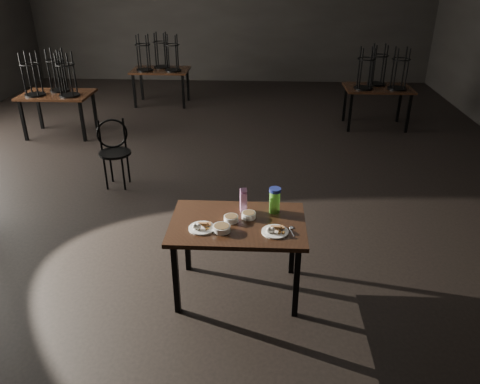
# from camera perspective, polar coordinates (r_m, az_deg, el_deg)

# --- Properties ---
(room) EXTENTS (12.00, 12.04, 3.22)m
(room) POSITION_cam_1_polar(r_m,az_deg,el_deg) (6.33, -5.93, 21.76)
(room) COLOR black
(room) RESTS_ON ground
(main_table) EXTENTS (1.20, 0.80, 0.75)m
(main_table) POSITION_cam_1_polar(r_m,az_deg,el_deg) (4.18, -0.28, -4.63)
(main_table) COLOR black
(main_table) RESTS_ON ground
(plate_left) EXTENTS (0.23, 0.23, 0.07)m
(plate_left) POSITION_cam_1_polar(r_m,az_deg,el_deg) (4.05, -4.71, -4.26)
(plate_left) COLOR white
(plate_left) RESTS_ON main_table
(plate_right) EXTENTS (0.23, 0.23, 0.07)m
(plate_right) POSITION_cam_1_polar(r_m,az_deg,el_deg) (3.99, 4.28, -4.69)
(plate_right) COLOR white
(plate_right) RESTS_ON main_table
(bowl_near) EXTENTS (0.13, 0.13, 0.05)m
(bowl_near) POSITION_cam_1_polar(r_m,az_deg,el_deg) (4.15, -1.09, -3.25)
(bowl_near) COLOR white
(bowl_near) RESTS_ON main_table
(bowl_far) EXTENTS (0.13, 0.13, 0.05)m
(bowl_far) POSITION_cam_1_polar(r_m,az_deg,el_deg) (4.20, 1.07, -2.81)
(bowl_far) COLOR white
(bowl_far) RESTS_ON main_table
(bowl_big) EXTENTS (0.15, 0.15, 0.05)m
(bowl_big) POSITION_cam_1_polar(r_m,az_deg,el_deg) (4.00, -2.26, -4.44)
(bowl_big) COLOR white
(bowl_big) RESTS_ON main_table
(juice_carton) EXTENTS (0.07, 0.07, 0.24)m
(juice_carton) POSITION_cam_1_polar(r_m,az_deg,el_deg) (4.27, 0.43, -1.02)
(juice_carton) COLOR #911A81
(juice_carton) RESTS_ON main_table
(water_bottle) EXTENTS (0.13, 0.13, 0.24)m
(water_bottle) POSITION_cam_1_polar(r_m,az_deg,el_deg) (4.26, 4.26, -0.97)
(water_bottle) COLOR #6FE242
(water_bottle) RESTS_ON main_table
(spoon) EXTENTS (0.05, 0.18, 0.01)m
(spoon) POSITION_cam_1_polar(r_m,az_deg,el_deg) (4.07, 6.31, -4.41)
(spoon) COLOR silver
(spoon) RESTS_ON main_table
(bentwood_chair) EXTENTS (0.48, 0.47, 0.91)m
(bentwood_chair) POSITION_cam_1_polar(r_m,az_deg,el_deg) (6.62, -15.10, 5.26)
(bentwood_chair) COLOR black
(bentwood_chair) RESTS_ON ground
(bg_table_left) EXTENTS (1.20, 0.80, 1.48)m
(bg_table_left) POSITION_cam_1_polar(r_m,az_deg,el_deg) (8.88, -21.56, 11.25)
(bg_table_left) COLOR black
(bg_table_left) RESTS_ON ground
(bg_table_right) EXTENTS (1.20, 0.80, 1.48)m
(bg_table_right) POSITION_cam_1_polar(r_m,az_deg,el_deg) (9.09, 16.54, 12.32)
(bg_table_right) COLOR black
(bg_table_right) RESTS_ON ground
(bg_table_far) EXTENTS (1.20, 0.80, 1.48)m
(bg_table_far) POSITION_cam_1_polar(r_m,az_deg,el_deg) (10.38, -9.70, 14.66)
(bg_table_far) COLOR black
(bg_table_far) RESTS_ON ground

